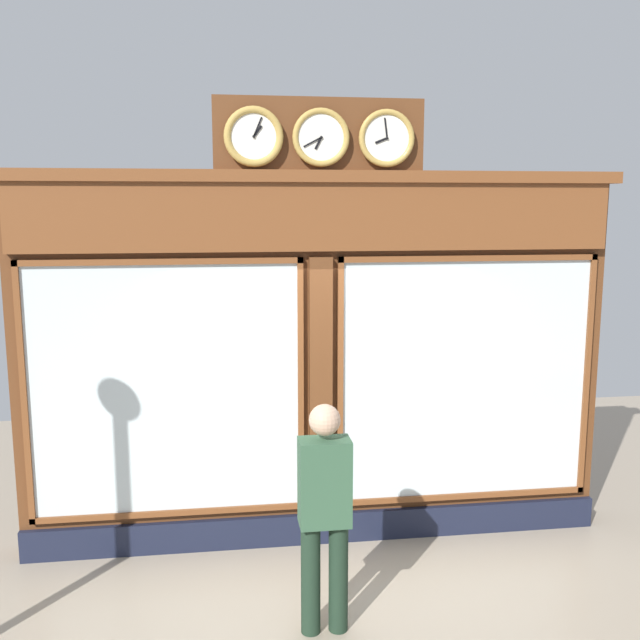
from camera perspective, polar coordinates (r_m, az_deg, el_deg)
shop_facade at (r=6.31m, az=-0.16°, el=-3.00°), size 5.32×0.42×3.92m
pedestrian at (r=5.13m, az=0.37°, el=-15.01°), size 0.36×0.22×1.69m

